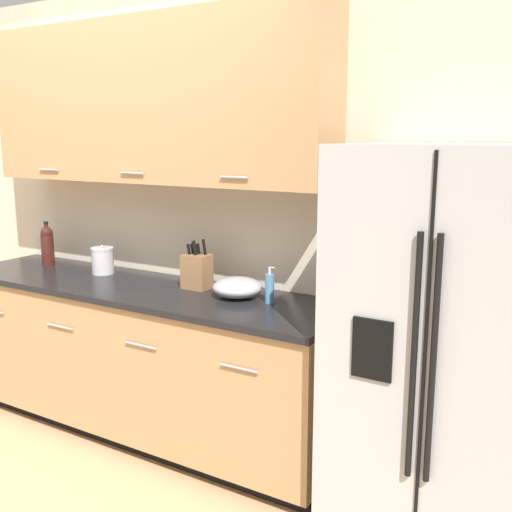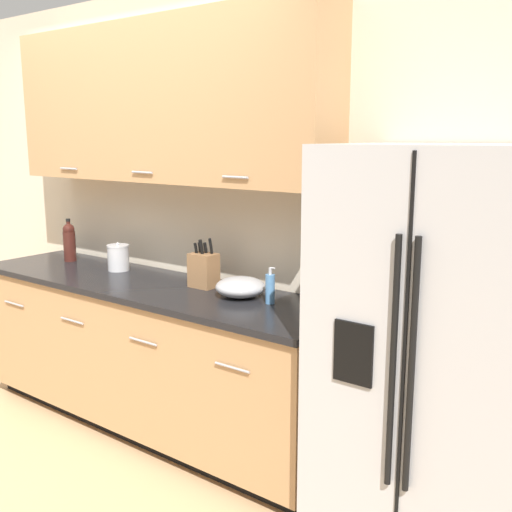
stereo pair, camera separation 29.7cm
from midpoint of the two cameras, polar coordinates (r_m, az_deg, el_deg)
The scene contains 8 objects.
wall_back at distance 3.73m, azimuth -6.75°, elevation 7.70°, with size 10.00×0.39×2.60m.
counter_unit at distance 3.65m, azimuth -7.70°, elevation -9.29°, with size 2.50×0.64×0.90m.
refrigerator at distance 2.61m, azimuth 20.23°, elevation -9.16°, with size 0.89×0.75×1.71m.
knife_block at distance 3.35m, azimuth -2.49°, elevation -1.33°, with size 0.15×0.11×0.28m.
wine_bottle at distance 4.20m, azimuth -15.45°, elevation 1.34°, with size 0.08×0.08×0.29m.
soap_dispenser at distance 3.04m, azimuth 4.16°, elevation -3.12°, with size 0.05×0.05×0.19m.
steel_canister at distance 3.84m, azimuth -10.85°, elevation -0.17°, with size 0.14×0.14×0.18m.
mixing_bowl at distance 3.16m, azimuth 1.20°, elevation -3.00°, with size 0.27×0.27×0.10m.
Camera 2 is at (2.76, -1.36, 1.74)m, focal length 42.00 mm.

